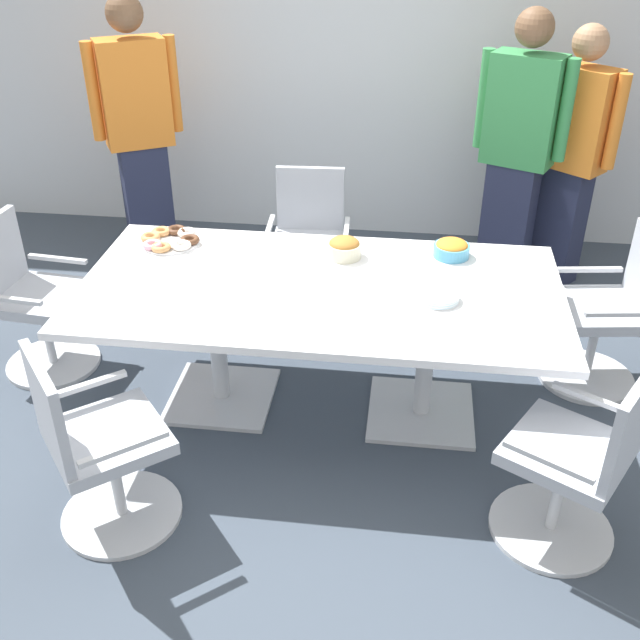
{
  "coord_description": "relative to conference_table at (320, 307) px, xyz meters",
  "views": [
    {
      "loc": [
        0.41,
        -3.24,
        2.53
      ],
      "look_at": [
        0.0,
        0.0,
        0.55
      ],
      "focal_mm": 41.91,
      "sensor_mm": 36.0,
      "label": 1
    }
  ],
  "objects": [
    {
      "name": "ground_plane",
      "position": [
        0.0,
        0.0,
        -0.63
      ],
      "size": [
        10.0,
        10.0,
        0.01
      ],
      "primitive_type": "cube",
      "color": "#3D4754"
    },
    {
      "name": "back_wall",
      "position": [
        0.0,
        2.4,
        0.77
      ],
      "size": [
        8.0,
        0.1,
        2.8
      ],
      "primitive_type": "cube",
      "color": "silver",
      "rests_on": "ground"
    },
    {
      "name": "conference_table",
      "position": [
        0.0,
        0.0,
        0.0
      ],
      "size": [
        2.4,
        1.2,
        0.75
      ],
      "color": "white",
      "rests_on": "ground"
    },
    {
      "name": "office_chair_0",
      "position": [
        -1.68,
        0.2,
        -0.22
      ],
      "size": [
        0.59,
        0.59,
        0.91
      ],
      "rotation": [
        0.0,
        0.0,
        -1.66
      ],
      "color": "silver",
      "rests_on": "ground"
    },
    {
      "name": "office_chair_1",
      "position": [
        -0.83,
        -0.96,
        -0.22
      ],
      "size": [
        0.76,
        0.76,
        0.91
      ],
      "rotation": [
        0.0,
        0.0,
        -0.88
      ],
      "color": "silver",
      "rests_on": "ground"
    },
    {
      "name": "office_chair_2",
      "position": [
        1.18,
        -0.79,
        -0.22
      ],
      "size": [
        0.74,
        0.74,
        0.91
      ],
      "rotation": [
        0.0,
        0.0,
        1.04
      ],
      "color": "silver",
      "rests_on": "ground"
    },
    {
      "name": "office_chair_3",
      "position": [
        1.54,
        0.46,
        -0.22
      ],
      "size": [
        0.61,
        0.61,
        0.91
      ],
      "rotation": [
        0.0,
        0.0,
        -4.57
      ],
      "color": "silver",
      "rests_on": "ground"
    },
    {
      "name": "office_chair_4",
      "position": [
        -0.21,
        1.1,
        -0.22
      ],
      "size": [
        0.57,
        0.57,
        0.91
      ],
      "rotation": [
        0.0,
        0.0,
        -3.09
      ],
      "color": "silver",
      "rests_on": "ground"
    },
    {
      "name": "person_standing_0",
      "position": [
        -1.45,
        1.6,
        0.36
      ],
      "size": [
        0.57,
        0.41,
        1.87
      ],
      "rotation": [
        0.0,
        0.0,
        -2.62
      ],
      "color": "#232842",
      "rests_on": "ground"
    },
    {
      "name": "person_standing_1",
      "position": [
        1.09,
        1.59,
        0.34
      ],
      "size": [
        0.59,
        0.38,
        1.84
      ],
      "rotation": [
        0.0,
        0.0,
        -3.57
      ],
      "color": "#232842",
      "rests_on": "ground"
    },
    {
      "name": "person_standing_2",
      "position": [
        1.45,
        1.7,
        0.28
      ],
      "size": [
        0.52,
        0.45,
        1.73
      ],
      "rotation": [
        0.0,
        0.0,
        -3.83
      ],
      "color": "#232842",
      "rests_on": "ground"
    },
    {
      "name": "snack_bowl_pretzels",
      "position": [
        0.09,
        0.34,
        0.18
      ],
      "size": [
        0.18,
        0.18,
        0.11
      ],
      "color": "beige",
      "rests_on": "conference_table"
    },
    {
      "name": "snack_bowl_chips_orange",
      "position": [
        0.65,
        0.42,
        0.17
      ],
      "size": [
        0.19,
        0.19,
        0.1
      ],
      "color": "#4C9EC6",
      "rests_on": "conference_table"
    },
    {
      "name": "donut_platter",
      "position": [
        -0.89,
        0.38,
        0.15
      ],
      "size": [
        0.34,
        0.33,
        0.04
      ],
      "color": "white",
      "rests_on": "conference_table"
    },
    {
      "name": "plate_stack",
      "position": [
        0.58,
        -0.07,
        0.14
      ],
      "size": [
        0.2,
        0.2,
        0.04
      ],
      "color": "white",
      "rests_on": "conference_table"
    }
  ]
}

